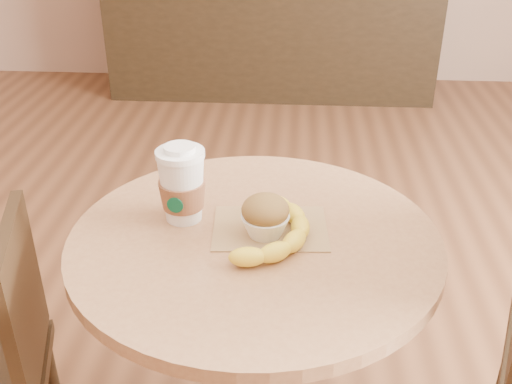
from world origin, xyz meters
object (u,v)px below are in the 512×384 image
cafe_table (255,307)px  coffee_cup (182,187)px  banana (276,229)px  muffin (265,216)px

cafe_table → coffee_cup: bearing=160.1°
banana → muffin: bearing=175.5°
cafe_table → coffee_cup: (-0.16, 0.06, 0.27)m
muffin → banana: muffin is taller
cafe_table → banana: 0.22m
muffin → cafe_table: bearing=179.0°
cafe_table → banana: (0.04, -0.01, 0.21)m
cafe_table → banana: size_ratio=2.76×
cafe_table → banana: banana is taller
coffee_cup → banana: bearing=-10.5°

